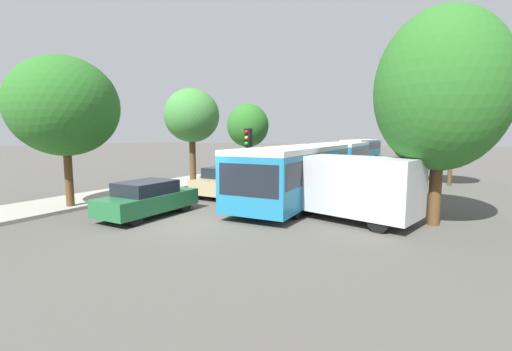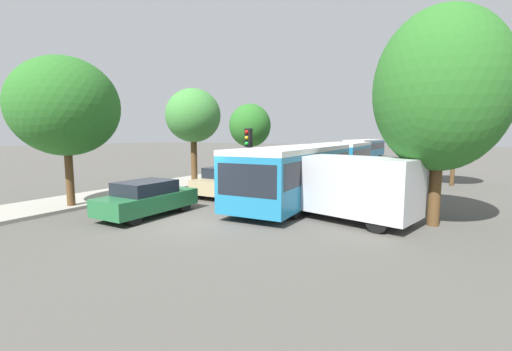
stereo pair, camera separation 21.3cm
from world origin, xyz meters
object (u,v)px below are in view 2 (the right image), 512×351
queued_car_silver (330,160)px  white_van (350,187)px  city_bus_rear (365,147)px  queued_car_tan (229,181)px  tree_left_near (65,107)px  tree_left_mid (194,117)px  queued_car_green (147,198)px  queued_car_navy (310,164)px  articulated_bus (321,164)px  tree_right_mid (455,119)px  no_entry_sign (403,163)px  queued_car_red (278,171)px  traffic_light (248,147)px  tree_left_far (251,127)px  tree_right_near (439,94)px  direction_sign_post (429,148)px

queued_car_silver → white_van: bearing=-159.9°
city_bus_rear → queued_car_tan: city_bus_rear is taller
queued_car_silver → white_van: 20.08m
queued_car_tan → tree_left_near: (-3.88, -6.03, 3.48)m
queued_car_tan → tree_left_mid: tree_left_mid is taller
queued_car_green → queued_car_navy: size_ratio=0.88×
articulated_bus → queued_car_green: articulated_bus is taller
queued_car_green → tree_right_mid: tree_right_mid is taller
queued_car_green → no_entry_sign: (8.22, 6.66, 1.19)m
city_bus_rear → queued_car_red: city_bus_rear is taller
queued_car_navy → white_van: bearing=-153.2°
traffic_light → tree_left_far: (-6.03, 10.50, 1.27)m
tree_right_near → tree_left_mid: bearing=163.7°
queued_car_green → white_van: 7.57m
queued_car_green → white_van: (6.88, 3.11, 0.55)m
no_entry_sign → tree_left_mid: (-12.37, 1.13, 2.31)m
queued_car_tan → queued_car_green: bearing=179.7°
tree_left_near → tree_left_far: tree_left_near is taller
queued_car_tan → tree_left_mid: size_ratio=0.71×
queued_car_red → traffic_light: 6.21m
articulated_bus → tree_right_mid: 8.90m
queued_car_green → tree_right_mid: (10.09, 14.81, 3.37)m
queued_car_red → tree_right_near: tree_right_near is taller
articulated_bus → city_bus_rear: (-3.65, 28.65, -0.04)m
queued_car_tan → tree_left_far: 11.83m
tree_left_near → tree_right_near: (13.30, 4.47, 0.19)m
queued_car_tan → tree_right_near: bearing=-98.8°
queued_car_tan → tree_left_far: size_ratio=0.75×
queued_car_tan → tree_right_mid: size_ratio=0.69×
white_van → tree_left_far: 17.32m
white_van → tree_right_near: 4.17m
queued_car_red → no_entry_sign: size_ratio=1.45×
queued_car_green → traffic_light: traffic_light is taller
city_bus_rear → queued_car_green: size_ratio=2.95×
queued_car_navy → tree_left_far: 5.81m
queued_car_silver → tree_right_near: (9.29, -18.25, 3.68)m
city_bus_rear → direction_sign_post: direction_sign_post is taller
queued_car_navy → white_van: 15.14m
queued_car_green → queued_car_silver: 22.05m
direction_sign_post → tree_right_mid: size_ratio=0.58×
tree_left_far → queued_car_green: bearing=-73.5°
queued_car_green → queued_car_silver: (0.22, 22.05, 0.04)m
tree_left_mid → tree_right_near: bearing=-16.3°
no_entry_sign → tree_left_far: (-12.89, 9.10, 1.89)m
white_van → tree_right_near: (2.63, 0.69, 3.17)m
no_entry_sign → queued_car_red: bearing=-118.9°
tree_left_near → city_bus_rear: bearing=84.3°
queued_car_navy → articulated_bus: bearing=-154.5°
white_van → traffic_light: size_ratio=1.57×
articulated_bus → tree_left_mid: (-7.88, -1.36, 2.71)m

